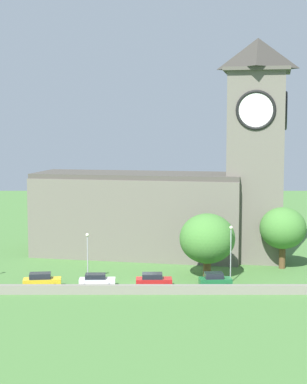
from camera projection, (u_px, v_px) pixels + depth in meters
name	position (u px, v px, depth m)	size (l,w,h in m)	color
ground_plane	(143.00, 260.00, 93.11)	(200.00, 200.00, 0.00)	#477538
church	(174.00, 194.00, 95.17)	(40.08, 18.07, 32.93)	#666056
quay_barrier	(141.00, 289.00, 74.34)	(55.67, 0.70, 1.12)	gray
car_yellow	(41.00, 280.00, 77.06)	(4.84, 2.53, 1.92)	gold
car_white	(96.00, 280.00, 77.67)	(4.56, 2.16, 1.67)	silver
car_red	(153.00, 280.00, 77.52)	(4.54, 2.30, 1.77)	red
car_green	(214.00, 280.00, 77.25)	(4.14, 2.41, 1.92)	#1E6B38
streetlamp_west_mid	(87.00, 249.00, 79.36)	(0.44, 0.44, 6.46)	#9EA0A5
streetlamp_central	(230.00, 245.00, 79.17)	(0.44, 0.44, 7.44)	#9EA0A5
tree_riverside_east	(282.00, 228.00, 87.29)	(6.54, 6.54, 8.73)	brown
tree_churchyard	(206.00, 239.00, 81.94)	(7.38, 7.38, 8.61)	brown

